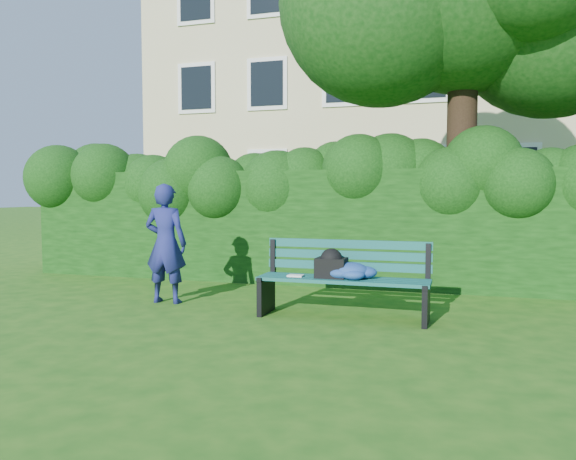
% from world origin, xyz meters
% --- Properties ---
extents(ground, '(80.00, 80.00, 0.00)m').
position_xyz_m(ground, '(0.00, 0.00, 0.00)').
color(ground, '#205914').
rests_on(ground, ground).
extents(apartment_building, '(16.00, 8.08, 12.00)m').
position_xyz_m(apartment_building, '(-0.00, 13.99, 6.00)').
color(apartment_building, '#C3B682').
rests_on(apartment_building, ground).
extents(hedge, '(10.00, 1.00, 1.80)m').
position_xyz_m(hedge, '(0.00, 2.20, 0.90)').
color(hedge, black).
rests_on(hedge, ground).
extents(park_bench, '(1.98, 0.57, 0.89)m').
position_xyz_m(park_bench, '(0.94, -0.24, 0.50)').
color(park_bench, '#0F4E4F').
rests_on(park_bench, ground).
extents(man_reading, '(0.59, 0.41, 1.57)m').
position_xyz_m(man_reading, '(-1.48, -0.06, 0.78)').
color(man_reading, navy).
rests_on(man_reading, ground).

